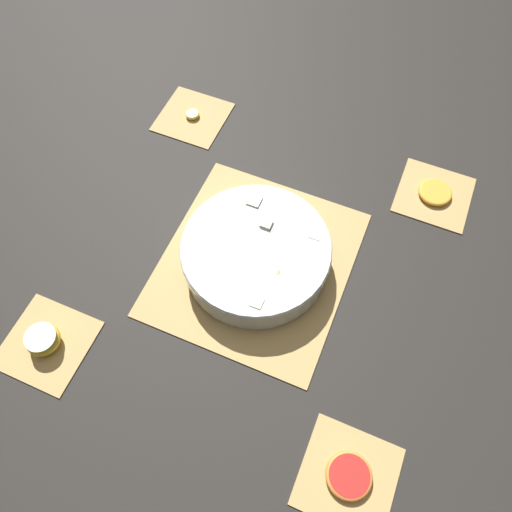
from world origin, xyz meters
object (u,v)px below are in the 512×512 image
object	(u,v)px
apple_half	(43,340)
orange_slice_whole	(435,192)
fruit_salad_bowl	(256,253)
grapefruit_slice	(349,476)
banana_coin_single	(192,114)

from	to	relation	value
apple_half	orange_slice_whole	distance (m)	0.88
fruit_salad_bowl	grapefruit_slice	xyz separation A→B (m)	(-0.32, -0.31, -0.03)
grapefruit_slice	fruit_salad_bowl	bearing A→B (deg)	43.69
apple_half	orange_slice_whole	size ratio (longest dim) A/B	0.87
grapefruit_slice	banana_coin_single	bearing A→B (deg)	43.76
apple_half	grapefruit_slice	xyz separation A→B (m)	(0.00, -0.61, -0.01)
orange_slice_whole	grapefruit_slice	xyz separation A→B (m)	(-0.64, 0.00, 0.00)
apple_half	orange_slice_whole	bearing A→B (deg)	-43.76
grapefruit_slice	orange_slice_whole	bearing A→B (deg)	0.00
banana_coin_single	grapefruit_slice	size ratio (longest dim) A/B	0.43
apple_half	banana_coin_single	bearing A→B (deg)	-0.00
fruit_salad_bowl	banana_coin_single	world-z (taller)	fruit_salad_bowl
fruit_salad_bowl	banana_coin_single	size ratio (longest dim) A/B	8.88
apple_half	grapefruit_slice	world-z (taller)	apple_half
fruit_salad_bowl	orange_slice_whole	size ratio (longest dim) A/B	4.07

